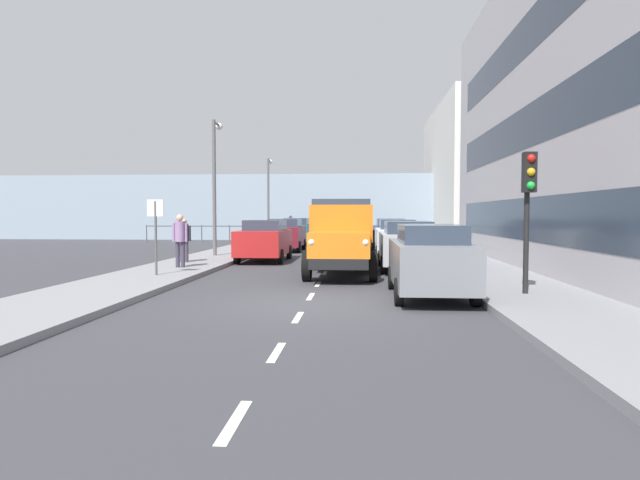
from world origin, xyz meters
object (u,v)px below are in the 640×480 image
Objects in this scene: car_white_kerbside_2 at (396,238)px; pedestrian_strolling at (180,236)px; truck_vintage_orange at (342,239)px; lamp_post_far at (269,191)px; car_teal_oppositeside_2 at (297,231)px; pedestrian_couple_b at (184,237)px; traffic_light_near at (528,191)px; car_silver_kerbside_1 at (407,245)px; street_sign at (156,224)px; car_grey_kerbside_near at (430,260)px; car_maroon_oppositeside_1 at (285,234)px; car_navy_kerbside_3 at (390,233)px; lamp_post_promenade at (215,174)px; car_red_oppositeside_0 at (265,240)px.

pedestrian_strolling is (7.77, 6.86, 0.33)m from car_white_kerbside_2.
truck_vintage_orange is 1.01× the size of lamp_post_far.
pedestrian_couple_b reaches higher than car_teal_oppositeside_2.
traffic_light_near is at bearing 134.47° from truck_vintage_orange.
car_silver_kerbside_1 is at bearing 111.09° from car_teal_oppositeside_2.
street_sign is (7.71, 3.36, 0.79)m from car_silver_kerbside_1.
car_white_kerbside_2 is at bearing -90.00° from car_grey_kerbside_near.
car_grey_kerbside_near is 1.05× the size of car_maroon_oppositeside_1.
pedestrian_strolling reaches higher than car_navy_kerbside_3.
lamp_post_promenade is at bearing -87.58° from street_sign.
truck_vintage_orange is 1.37× the size of car_red_oppositeside_0.
truck_vintage_orange reaches higher than car_red_oppositeside_0.
lamp_post_promenade is at bearing 63.83° from car_maroon_oppositeside_1.
lamp_post_promenade is at bearing -87.16° from pedestrian_strolling.
car_white_kerbside_2 is 10.43m from car_teal_oppositeside_2.
lamp_post_far reaches higher than traffic_light_near.
traffic_light_near is 1.42× the size of street_sign.
car_white_kerbside_2 is at bearing -149.38° from pedestrian_couple_b.
car_maroon_oppositeside_1 is 10.65m from pedestrian_strolling.
pedestrian_couple_b is at bearing 72.58° from car_maroon_oppositeside_1.
car_navy_kerbside_3 is (0.00, -11.00, -0.00)m from car_silver_kerbside_1.
car_red_oppositeside_0 is at bearing -138.90° from pedestrian_couple_b.
truck_vintage_orange is 8.14m from car_white_kerbside_2.
car_navy_kerbside_3 and car_maroon_oppositeside_1 have the same top height.
pedestrian_couple_b is at bearing 79.00° from car_teal_oppositeside_2.
car_silver_kerbside_1 is 11.00m from car_navy_kerbside_3.
car_navy_kerbside_3 is 14.35m from pedestrian_strolling.
car_white_kerbside_2 is 0.73× the size of lamp_post_far.
pedestrian_strolling is 11.35m from traffic_light_near.
pedestrian_couple_b reaches higher than car_maroon_oppositeside_1.
pedestrian_strolling is at bearing 82.20° from car_teal_oppositeside_2.
street_sign is at bearing -17.50° from traffic_light_near.
car_silver_kerbside_1 is 2.29× the size of pedestrian_strolling.
street_sign is (-0.19, 20.81, -1.86)m from lamp_post_far.
car_maroon_oppositeside_1 is at bearing 105.74° from lamp_post_far.
pedestrian_couple_b is (8.28, -7.02, 0.23)m from car_grey_kerbside_near.
car_red_oppositeside_0 is at bearing -58.95° from car_grey_kerbside_near.
pedestrian_couple_b reaches higher than car_grey_kerbside_near.
traffic_light_near is (-10.42, 7.37, 1.35)m from pedestrian_couple_b.
car_teal_oppositeside_2 is 15.79m from pedestrian_strolling.
car_grey_kerbside_near and car_red_oppositeside_0 have the same top height.
truck_vintage_orange is 13.22m from car_navy_kerbside_3.
car_white_kerbside_2 is at bearing -138.54° from pedestrian_strolling.
car_silver_kerbside_1 is 8.33m from pedestrian_couple_b.
car_navy_kerbside_3 is 1.04× the size of car_red_oppositeside_0.
pedestrian_strolling is 0.80× the size of street_sign.
car_white_kerbside_2 is 0.69× the size of lamp_post_promenade.
pedestrian_couple_b is at bearing 30.62° from car_white_kerbside_2.
car_silver_kerbside_1 is at bearing 150.22° from car_red_oppositeside_0.
lamp_post_far is (7.90, -17.45, 2.65)m from car_silver_kerbside_1.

